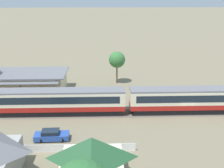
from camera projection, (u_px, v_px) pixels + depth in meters
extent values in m
plane|color=#7A7056|center=(185.00, 114.00, 44.74)|extent=(600.00, 600.00, 0.00)
cube|color=#AD1E19|center=(195.00, 104.00, 45.06)|extent=(21.03, 2.98, 0.80)
cube|color=beige|center=(196.00, 96.00, 44.61)|extent=(21.03, 2.98, 2.03)
cube|color=#192330|center=(196.00, 96.00, 44.58)|extent=(19.35, 3.02, 1.14)
cube|color=slate|center=(196.00, 89.00, 44.24)|extent=(21.03, 2.80, 0.30)
cube|color=black|center=(194.00, 109.00, 45.33)|extent=(20.19, 2.56, 0.88)
cylinder|color=black|center=(152.00, 112.00, 44.43)|extent=(0.90, 0.18, 0.90)
cylinder|color=black|center=(151.00, 108.00, 45.79)|extent=(0.90, 0.18, 0.90)
cube|color=#AD1E19|center=(58.00, 106.00, 44.38)|extent=(21.03, 2.98, 0.80)
cube|color=beige|center=(58.00, 98.00, 43.93)|extent=(21.03, 2.98, 2.03)
cube|color=#192330|center=(58.00, 97.00, 43.90)|extent=(19.35, 3.02, 1.14)
cube|color=slate|center=(57.00, 91.00, 43.56)|extent=(21.03, 2.80, 0.30)
cube|color=black|center=(59.00, 111.00, 44.64)|extent=(20.19, 2.56, 0.88)
cylinder|color=black|center=(102.00, 112.00, 44.18)|extent=(0.90, 0.18, 0.90)
cylinder|color=black|center=(102.00, 109.00, 45.55)|extent=(0.90, 0.18, 0.90)
cylinder|color=black|center=(13.00, 114.00, 43.75)|extent=(0.90, 0.18, 0.90)
cylinder|color=black|center=(16.00, 110.00, 45.11)|extent=(0.90, 0.18, 0.90)
cube|color=#665B51|center=(124.00, 113.00, 45.12)|extent=(156.87, 3.60, 0.01)
cube|color=#4C4238|center=(125.00, 115.00, 44.43)|extent=(156.87, 0.12, 0.04)
cube|color=#4C4238|center=(124.00, 111.00, 45.79)|extent=(156.87, 0.12, 0.04)
cube|color=beige|center=(29.00, 83.00, 53.66)|extent=(13.35, 7.86, 3.79)
cube|color=slate|center=(28.00, 73.00, 53.02)|extent=(14.41, 8.49, 0.20)
cube|color=slate|center=(22.00, 83.00, 48.70)|extent=(12.81, 1.60, 0.16)
cylinder|color=brown|center=(22.00, 94.00, 48.68)|extent=(0.14, 0.14, 3.31)
pyramid|color=#23512D|center=(92.00, 148.00, 27.88)|extent=(6.70, 5.46, 2.25)
cube|color=#284CA8|center=(52.00, 136.00, 36.83)|extent=(4.54, 1.91, 0.71)
cube|color=#192330|center=(50.00, 132.00, 36.63)|extent=(2.29, 1.59, 0.51)
cylinder|color=black|center=(62.00, 140.00, 36.24)|extent=(0.62, 0.20, 0.62)
cylinder|color=black|center=(63.00, 134.00, 37.73)|extent=(0.62, 0.20, 0.62)
cylinder|color=black|center=(40.00, 141.00, 36.07)|extent=(0.62, 0.20, 0.62)
cylinder|color=black|center=(42.00, 135.00, 37.55)|extent=(0.62, 0.20, 0.62)
cylinder|color=brown|center=(117.00, 74.00, 59.09)|extent=(0.29, 0.29, 4.07)
sphere|color=#387538|center=(117.00, 60.00, 58.13)|extent=(3.40, 3.40, 3.40)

